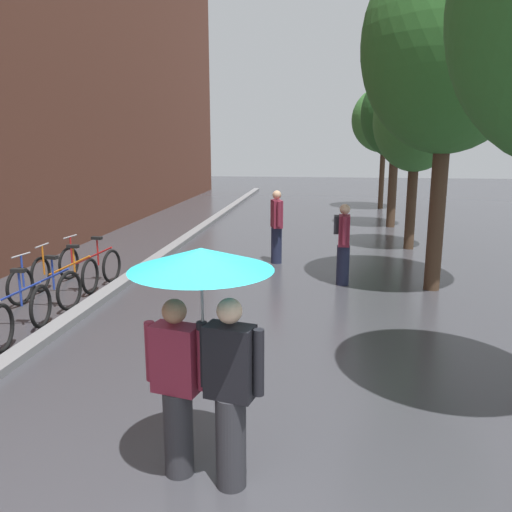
{
  "coord_description": "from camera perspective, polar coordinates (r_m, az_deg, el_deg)",
  "views": [
    {
      "loc": [
        0.88,
        -3.34,
        2.9
      ],
      "look_at": [
        -0.04,
        3.63,
        1.35
      ],
      "focal_mm": 36.65,
      "sensor_mm": 36.0,
      "label": 1
    }
  ],
  "objects": [
    {
      "name": "street_tree_3",
      "position": [
        18.45,
        15.07,
        14.62
      ],
      "size": [
        2.33,
        2.33,
        5.19
      ],
      "color": "#473323",
      "rests_on": "ground"
    },
    {
      "name": "couple_under_umbrella",
      "position": [
        4.36,
        -5.87,
        -7.66
      ],
      "size": [
        1.18,
        1.18,
        2.07
      ],
      "color": "#2D2D33",
      "rests_on": "ground"
    },
    {
      "name": "street_tree_4",
      "position": [
        23.44,
        13.87,
        14.24
      ],
      "size": [
        2.77,
        2.77,
        5.18
      ],
      "color": "#473323",
      "rests_on": "ground"
    },
    {
      "name": "kerb_strip",
      "position": [
        14.24,
        -9.31,
        0.77
      ],
      "size": [
        0.3,
        36.0,
        0.12
      ],
      "primitive_type": "cube",
      "color": "slate",
      "rests_on": "ground"
    },
    {
      "name": "parked_bicycle_2",
      "position": [
        9.97,
        -22.1,
        -3.17
      ],
      "size": [
        1.17,
        0.85,
        0.96
      ],
      "color": "black",
      "rests_on": "ground"
    },
    {
      "name": "street_tree_2",
      "position": [
        14.72,
        17.11,
        13.96
      ],
      "size": [
        2.25,
        2.25,
        4.81
      ],
      "color": "#473323",
      "rests_on": "ground"
    },
    {
      "name": "parked_bicycle_3",
      "position": [
        10.8,
        -20.11,
        -1.86
      ],
      "size": [
        1.08,
        0.7,
        0.96
      ],
      "color": "black",
      "rests_on": "ground"
    },
    {
      "name": "parked_bicycle_1",
      "position": [
        9.17,
        -25.33,
        -4.78
      ],
      "size": [
        1.13,
        0.78,
        0.96
      ],
      "color": "black",
      "rests_on": "ground"
    },
    {
      "name": "parked_bicycle_4",
      "position": [
        11.55,
        -17.67,
        -0.78
      ],
      "size": [
        1.16,
        0.83,
        0.96
      ],
      "color": "black",
      "rests_on": "ground"
    },
    {
      "name": "street_tree_1",
      "position": [
        10.79,
        20.36,
        20.79
      ],
      "size": [
        3.19,
        3.19,
        6.59
      ],
      "color": "#473323",
      "rests_on": "ground"
    },
    {
      "name": "pedestrian_walking_midground",
      "position": [
        12.54,
        2.26,
        3.26
      ],
      "size": [
        0.33,
        0.57,
        1.76
      ],
      "color": "#1E233D",
      "rests_on": "ground"
    },
    {
      "name": "pedestrian_walking_far",
      "position": [
        10.75,
        9.48,
        1.49
      ],
      "size": [
        0.34,
        0.59,
        1.67
      ],
      "color": "#1E233D",
      "rests_on": "ground"
    }
  ]
}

